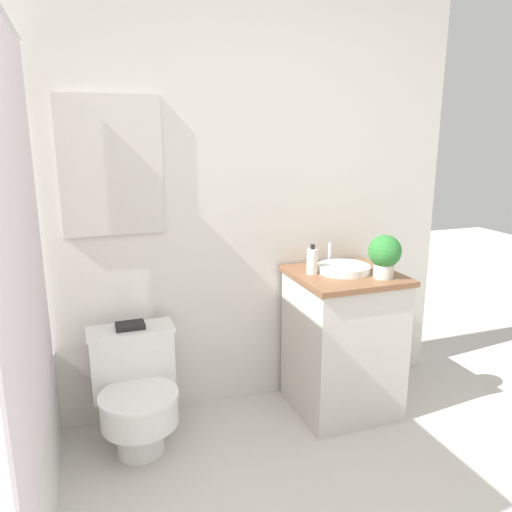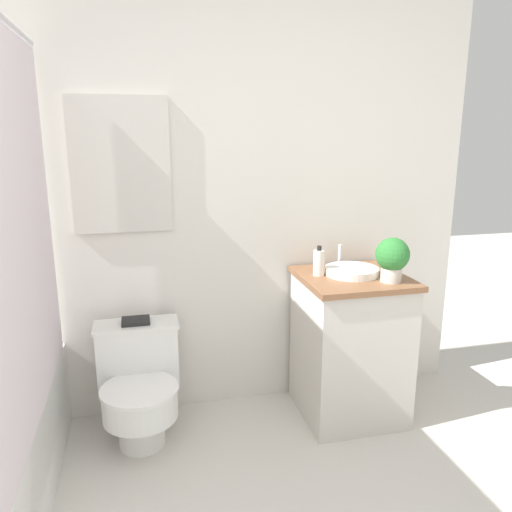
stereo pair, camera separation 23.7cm
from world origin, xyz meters
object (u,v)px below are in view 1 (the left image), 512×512
object	(u,v)px
toilet	(136,390)
potted_plant	(385,254)
sink	(344,268)
soap_bottle	(312,261)
book_on_tank	(130,326)

from	to	relation	value
toilet	potted_plant	size ratio (longest dim) A/B	2.56
sink	toilet	bearing A→B (deg)	179.55
soap_bottle	book_on_tank	distance (m)	1.02
toilet	soap_bottle	size ratio (longest dim) A/B	3.64
sink	book_on_tank	bearing A→B (deg)	173.56
sink	soap_bottle	xyz separation A→B (m)	(-0.18, 0.03, 0.05)
sink	potted_plant	size ratio (longest dim) A/B	1.40
soap_bottle	potted_plant	size ratio (longest dim) A/B	0.70
soap_bottle	book_on_tank	size ratio (longest dim) A/B	1.12
soap_bottle	toilet	bearing A→B (deg)	-178.86
book_on_tank	soap_bottle	bearing A→B (deg)	-5.95
sink	book_on_tank	size ratio (longest dim) A/B	2.25
sink	soap_bottle	distance (m)	0.19
toilet	soap_bottle	world-z (taller)	soap_bottle
toilet	soap_bottle	bearing A→B (deg)	1.14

